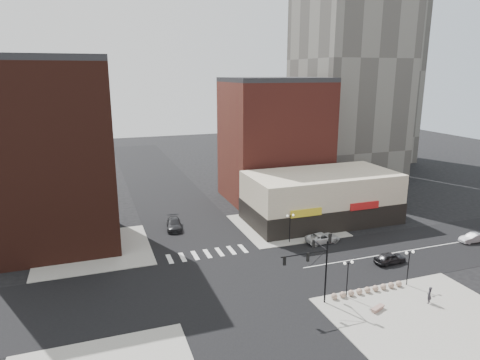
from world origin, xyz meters
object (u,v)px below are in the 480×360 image
street_lamp_se_a (348,270)px  silver_sedan (473,238)px  stone_bench (378,308)px  pedestrian (429,295)px  street_lamp_ne (290,221)px  traffic_signal (317,260)px  white_suv (323,238)px  dark_sedan_north (174,224)px  street_lamp_se_b (409,259)px  dark_sedan_east (390,258)px

street_lamp_se_a → silver_sedan: (25.88, 7.38, -2.64)m
street_lamp_se_a → stone_bench: bearing=-66.7°
pedestrian → stone_bench: 6.02m
stone_bench → street_lamp_ne: bearing=70.8°
traffic_signal → stone_bench: size_ratio=4.26×
street_lamp_se_a → pedestrian: (7.43, -4.02, -2.25)m
white_suv → dark_sedan_north: dark_sedan_north is taller
street_lamp_se_a → street_lamp_se_b: size_ratio=1.00×
stone_bench → white_suv: bearing=56.7°
stone_bench → pedestrian: bearing=-26.3°
traffic_signal → stone_bench: bearing=-34.5°
traffic_signal → pedestrian: (11.20, -4.19, -3.92)m
pedestrian → street_lamp_ne: bearing=-105.5°
stone_bench → street_lamp_se_a: bearing=92.7°
street_lamp_se_b → stone_bench: size_ratio=2.28×
traffic_signal → white_suv: 17.60m
silver_sedan → pedestrian: (-18.45, -11.39, 0.39)m
traffic_signal → pedestrian: bearing=-20.5°
traffic_signal → pedestrian: size_ratio=4.22×
street_lamp_se_a → dark_sedan_east: 11.78m
white_suv → silver_sedan: bearing=-111.3°
street_lamp_ne → dark_sedan_north: 18.43m
dark_sedan_east → white_suv: bearing=24.3°
silver_sedan → pedestrian: 21.69m
dark_sedan_east → dark_sedan_north: 31.94m
street_lamp_se_b → street_lamp_se_a: bearing=180.0°
street_lamp_se_b → stone_bench: (-6.52, -3.43, -2.95)m
pedestrian → stone_bench: size_ratio=1.01×
street_lamp_se_b → traffic_signal: bearing=179.2°
traffic_signal → white_suv: bearing=57.1°
street_lamp_se_b → stone_bench: 7.94m
street_lamp_se_b → dark_sedan_north: (-21.49, 27.11, -2.50)m
dark_sedan_east → pedestrian: (-2.64, -9.56, 0.32)m
dark_sedan_north → white_suv: bearing=-25.6°
white_suv → pedestrian: 18.62m
traffic_signal → pedestrian: 12.58m
traffic_signal → street_lamp_ne: (4.76, 15.83, -1.67)m
silver_sedan → pedestrian: size_ratio=2.14×
pedestrian → street_lamp_se_b: bearing=-131.4°
dark_sedan_north → stone_bench: size_ratio=2.98×
traffic_signal → dark_sedan_north: 28.95m
street_lamp_se_b → pedestrian: (-0.57, -4.02, -2.25)m
white_suv → stone_bench: 18.38m
dark_sedan_east → silver_sedan: dark_sedan_east is taller
white_suv → dark_sedan_east: bearing=-155.0°
traffic_signal → silver_sedan: size_ratio=1.97×
street_lamp_se_b → dark_sedan_east: (2.07, 5.55, -2.57)m
stone_bench → street_lamp_se_b: bearing=7.1°
street_lamp_se_b → silver_sedan: bearing=22.4°
dark_sedan_east → traffic_signal: bearing=108.6°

